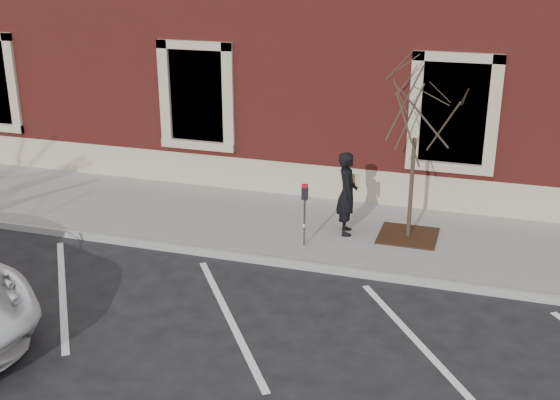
% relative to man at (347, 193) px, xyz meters
% --- Properties ---
extents(ground, '(120.00, 120.00, 0.00)m').
position_rel_man_xyz_m(ground, '(-1.13, -1.59, -1.02)').
color(ground, '#28282B').
rests_on(ground, ground).
extents(sidewalk_near, '(40.00, 3.50, 0.15)m').
position_rel_man_xyz_m(sidewalk_near, '(-1.13, 0.16, -0.95)').
color(sidewalk_near, '#9B9792').
rests_on(sidewalk_near, ground).
extents(curb_near, '(40.00, 0.12, 0.15)m').
position_rel_man_xyz_m(curb_near, '(-1.13, -1.64, -0.95)').
color(curb_near, '#9E9E99').
rests_on(curb_near, ground).
extents(parking_stripes, '(28.00, 4.40, 0.01)m').
position_rel_man_xyz_m(parking_stripes, '(-1.13, -3.79, -1.02)').
color(parking_stripes, silver).
rests_on(parking_stripes, ground).
extents(building_civic, '(40.00, 8.62, 8.00)m').
position_rel_man_xyz_m(building_civic, '(-1.13, 6.16, 2.97)').
color(building_civic, maroon).
rests_on(building_civic, ground).
extents(man, '(0.58, 0.73, 1.75)m').
position_rel_man_xyz_m(man, '(0.00, 0.00, 0.00)').
color(man, black).
rests_on(man, sidewalk_near).
extents(parking_meter, '(0.12, 0.09, 1.29)m').
position_rel_man_xyz_m(parking_meter, '(-0.66, -0.88, 0.02)').
color(parking_meter, '#595B60').
rests_on(parking_meter, sidewalk_near).
extents(tree_grate, '(1.18, 1.18, 0.03)m').
position_rel_man_xyz_m(tree_grate, '(1.27, 0.20, -0.86)').
color(tree_grate, '#3A2012').
rests_on(tree_grate, sidewalk_near).
extents(sapling, '(2.28, 2.28, 3.81)m').
position_rel_man_xyz_m(sapling, '(1.27, 0.20, 1.79)').
color(sapling, '#403527').
rests_on(sapling, sidewalk_near).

